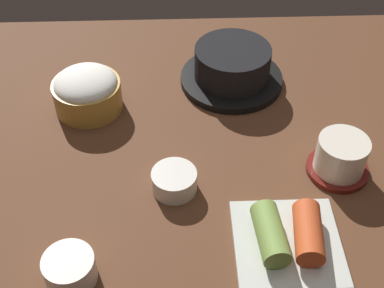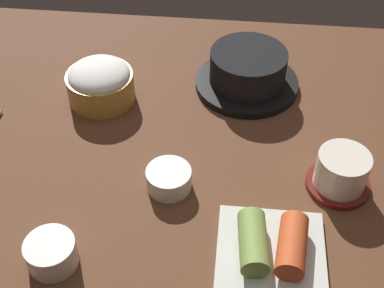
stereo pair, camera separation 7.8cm
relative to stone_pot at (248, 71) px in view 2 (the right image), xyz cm
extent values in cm
cube|color=#56331E|center=(-9.72, -16.56, -4.28)|extent=(100.00, 76.00, 2.00)
cylinder|color=black|center=(0.00, 0.00, -2.63)|extent=(17.97, 17.97, 1.30)
cylinder|color=black|center=(0.00, 0.00, 0.85)|extent=(13.12, 13.12, 5.66)
cylinder|color=#D15619|center=(0.00, 0.00, 3.38)|extent=(11.54, 11.54, 0.60)
cylinder|color=#B78C38|center=(-24.47, -5.98, -0.77)|extent=(11.21, 11.21, 5.01)
ellipsoid|color=white|center=(-24.47, -5.98, 1.73)|extent=(10.32, 10.32, 3.92)
cylinder|color=maroon|center=(13.76, -22.02, -2.88)|extent=(9.18, 9.18, 0.80)
cylinder|color=silver|center=(13.76, -22.02, 0.18)|extent=(7.36, 7.36, 5.31)
cylinder|color=#C6D18C|center=(13.76, -22.02, 2.53)|extent=(6.25, 6.25, 0.40)
cylinder|color=white|center=(-10.41, -24.52, -1.69)|extent=(6.50, 6.50, 3.16)
cylinder|color=#B73323|center=(-10.41, -24.52, -0.41)|extent=(5.33, 5.33, 0.50)
cube|color=silver|center=(4.09, -34.96, -2.78)|extent=(13.83, 13.83, 1.00)
cylinder|color=#7A9E47|center=(1.67, -34.96, -0.46)|extent=(4.34, 8.58, 3.64)
cylinder|color=#C64C23|center=(6.51, -34.96, -0.46)|extent=(4.59, 8.67, 3.64)
cylinder|color=white|center=(-23.30, -38.63, -1.36)|extent=(6.42, 6.42, 3.83)
cylinder|color=brown|center=(-23.30, -38.63, 0.25)|extent=(5.26, 5.26, 0.50)
camera|label=1|loc=(-9.77, -73.88, 54.18)|focal=49.03mm
camera|label=2|loc=(-2.01, -73.63, 54.18)|focal=49.03mm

